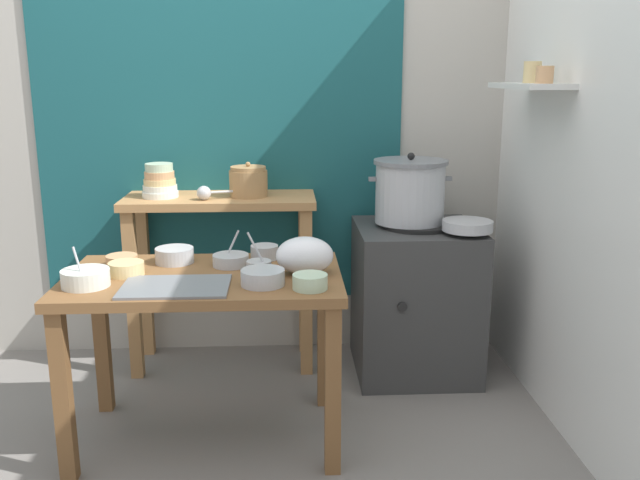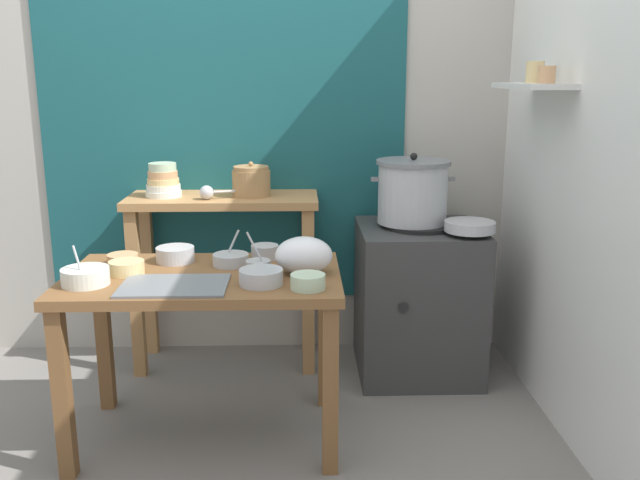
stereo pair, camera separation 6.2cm
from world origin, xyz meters
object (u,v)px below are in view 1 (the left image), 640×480
Objects in this scene: serving_tray at (176,287)px; prep_bowl_8 at (310,281)px; plastic_bag at (305,256)px; prep_bowl_0 at (259,266)px; stove_block at (415,299)px; prep_bowl_1 at (231,259)px; prep_table at (205,301)px; steamer_pot at (410,191)px; ladle at (206,193)px; prep_bowl_2 at (264,252)px; prep_bowl_6 at (263,277)px; back_shelf_table at (221,239)px; prep_bowl_5 at (122,260)px; prep_bowl_7 at (85,277)px; clay_pot at (249,182)px; prep_bowl_3 at (175,255)px; wide_pan at (467,226)px; bowl_stack_enamel at (160,182)px; prep_bowl_4 at (126,268)px.

prep_bowl_8 reaches higher than serving_tray.
prep_bowl_0 is (-0.18, 0.02, -0.05)m from plastic_bag.
prep_bowl_1 is at bearing -149.60° from stove_block.
prep_bowl_1 reaches higher than prep_table.
ladle is at bearing 179.00° from steamer_pot.
stove_block is at bearing 29.16° from prep_bowl_2.
prep_bowl_0 is 0.29m from prep_bowl_8.
prep_bowl_2 and prep_bowl_6 have the same top height.
serving_tray is at bearing -95.15° from back_shelf_table.
prep_bowl_5 is at bearing 155.11° from prep_bowl_8.
prep_table is 1.20m from steamer_pot.
prep_bowl_0 is 1.15× the size of prep_bowl_1.
prep_bowl_7 is (-0.43, -0.91, 0.08)m from back_shelf_table.
stove_block is at bearing -7.50° from back_shelf_table.
clay_pot is 1.15× the size of prep_bowl_6.
prep_bowl_1 is 0.84× the size of prep_bowl_7.
prep_bowl_0 is at bearing 30.23° from serving_tray.
prep_bowl_5 is (-0.21, -0.04, -0.01)m from prep_bowl_3.
prep_bowl_8 is (0.56, -0.40, -0.00)m from prep_bowl_3.
wide_pan is 1.33× the size of prep_bowl_7.
serving_tray is (-0.08, -0.17, 0.12)m from prep_table.
back_shelf_table is at bearing 64.85° from prep_bowl_7.
steamer_pot is 3.47× the size of prep_bowl_2.
prep_bowl_2 is (0.24, -0.55, 0.07)m from back_shelf_table.
serving_tray is 0.42m from prep_bowl_5.
serving_tray is 0.35m from prep_bowl_1.
back_shelf_table is 5.35× the size of bowl_stack_enamel.
prep_bowl_3 is at bearing -168.21° from wide_pan.
prep_bowl_0 is (0.51, -0.76, -0.23)m from bowl_stack_enamel.
wide_pan is 1.42× the size of prep_bowl_6.
prep_bowl_2 is at bearing 125.09° from plastic_bag.
prep_bowl_5 is 0.67m from prep_bowl_6.
plastic_bag is 1.29× the size of prep_bowl_7.
clay_pot is at bearing 85.62° from prep_bowl_1.
prep_bowl_1 is 1.07× the size of prep_bowl_4.
prep_bowl_3 is 0.22m from prep_bowl_5.
prep_bowl_1 is 0.46m from prep_bowl_5.
plastic_bag is at bearing -62.80° from back_shelf_table.
prep_bowl_6 is at bearing -41.35° from prep_bowl_3.
prep_bowl_7 is (-1.37, -0.80, -0.18)m from steamer_pot.
clay_pot is 0.60m from prep_bowl_2.
prep_bowl_0 is at bearing -84.66° from clay_pot.
prep_bowl_2 is at bearing -150.84° from stove_block.
prep_bowl_3 is at bearing -99.81° from ladle.
bowl_stack_enamel is 0.64m from prep_bowl_3.
prep_bowl_6 is at bearing -89.47° from prep_bowl_2.
prep_table is 6.81× the size of prep_bowl_3.
prep_bowl_1 is at bearing -143.37° from prep_bowl_2.
serving_tray is 2.48× the size of prep_bowl_3.
prep_bowl_3 is at bearing -157.90° from stove_block.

